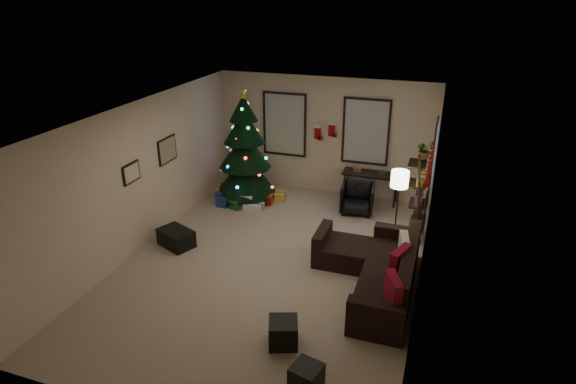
# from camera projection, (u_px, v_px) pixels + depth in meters

# --- Properties ---
(floor) EXTENTS (7.00, 7.00, 0.00)m
(floor) POSITION_uv_depth(u_px,v_px,m) (272.00, 264.00, 8.46)
(floor) COLOR tan
(floor) RESTS_ON ground
(ceiling) EXTENTS (7.00, 7.00, 0.00)m
(ceiling) POSITION_uv_depth(u_px,v_px,m) (269.00, 114.00, 7.39)
(ceiling) COLOR white
(ceiling) RESTS_ON floor
(wall_back) EXTENTS (5.00, 0.00, 5.00)m
(wall_back) POSITION_uv_depth(u_px,v_px,m) (324.00, 136.00, 10.96)
(wall_back) COLOR beige
(wall_back) RESTS_ON floor
(wall_front) EXTENTS (5.00, 0.00, 5.00)m
(wall_front) POSITION_uv_depth(u_px,v_px,m) (150.00, 324.00, 4.88)
(wall_front) COLOR beige
(wall_front) RESTS_ON floor
(wall_left) EXTENTS (0.00, 7.00, 7.00)m
(wall_left) POSITION_uv_depth(u_px,v_px,m) (141.00, 176.00, 8.66)
(wall_left) COLOR beige
(wall_left) RESTS_ON floor
(wall_right) EXTENTS (0.00, 7.00, 7.00)m
(wall_right) POSITION_uv_depth(u_px,v_px,m) (426.00, 215.00, 7.19)
(wall_right) COLOR beige
(wall_right) RESTS_ON floor
(window_back_left) EXTENTS (1.05, 0.06, 1.50)m
(window_back_left) POSITION_uv_depth(u_px,v_px,m) (285.00, 124.00, 11.14)
(window_back_left) COLOR #728CB2
(window_back_left) RESTS_ON wall_back
(window_back_right) EXTENTS (1.05, 0.06, 1.50)m
(window_back_right) POSITION_uv_depth(u_px,v_px,m) (366.00, 132.00, 10.58)
(window_back_right) COLOR #728CB2
(window_back_right) RESTS_ON wall_back
(window_right_wall) EXTENTS (0.06, 0.90, 1.30)m
(window_right_wall) POSITION_uv_depth(u_px,v_px,m) (435.00, 154.00, 9.35)
(window_right_wall) COLOR #728CB2
(window_right_wall) RESTS_ON wall_right
(christmas_tree) EXTENTS (1.40, 1.40, 2.61)m
(christmas_tree) POSITION_uv_depth(u_px,v_px,m) (245.00, 154.00, 10.64)
(christmas_tree) COLOR black
(christmas_tree) RESTS_ON floor
(presents) EXTENTS (1.58, 1.01, 0.30)m
(presents) POSITION_uv_depth(u_px,v_px,m) (242.00, 198.00, 10.81)
(presents) COLOR maroon
(presents) RESTS_ON floor
(sofa) EXTENTS (1.74, 2.53, 0.83)m
(sofa) POSITION_uv_depth(u_px,v_px,m) (378.00, 270.00, 7.77)
(sofa) COLOR black
(sofa) RESTS_ON floor
(pillow_red_a) EXTENTS (0.30, 0.48, 0.47)m
(pillow_red_a) POSITION_uv_depth(u_px,v_px,m) (393.00, 292.00, 6.59)
(pillow_red_a) COLOR maroon
(pillow_red_a) RESTS_ON sofa
(pillow_red_b) EXTENTS (0.29, 0.50, 0.48)m
(pillow_red_b) POSITION_uv_depth(u_px,v_px,m) (400.00, 263.00, 7.28)
(pillow_red_b) COLOR maroon
(pillow_red_b) RESTS_ON sofa
(pillow_cream) EXTENTS (0.21, 0.46, 0.45)m
(pillow_cream) POSITION_uv_depth(u_px,v_px,m) (403.00, 249.00, 7.70)
(pillow_cream) COLOR beige
(pillow_cream) RESTS_ON sofa
(ottoman_near) EXTENTS (0.50, 0.50, 0.37)m
(ottoman_near) POSITION_uv_depth(u_px,v_px,m) (283.00, 333.00, 6.50)
(ottoman_near) COLOR black
(ottoman_near) RESTS_ON floor
(ottoman_far) EXTENTS (0.41, 0.41, 0.32)m
(ottoman_far) POSITION_uv_depth(u_px,v_px,m) (306.00, 377.00, 5.79)
(ottoman_far) COLOR black
(ottoman_far) RESTS_ON floor
(desk) EXTENTS (1.27, 0.46, 0.69)m
(desk) POSITION_uv_depth(u_px,v_px,m) (371.00, 176.00, 10.67)
(desk) COLOR black
(desk) RESTS_ON floor
(desk_chair) EXTENTS (0.69, 0.65, 0.65)m
(desk_chair) POSITION_uv_depth(u_px,v_px,m) (357.00, 198.00, 10.27)
(desk_chair) COLOR black
(desk_chair) RESTS_ON floor
(bookshelf) EXTENTS (0.30, 0.52, 1.77)m
(bookshelf) POSITION_uv_depth(u_px,v_px,m) (419.00, 198.00, 8.98)
(bookshelf) COLOR black
(bookshelf) RESTS_ON floor
(potted_plant) EXTENTS (0.55, 0.53, 0.46)m
(potted_plant) POSITION_uv_depth(u_px,v_px,m) (425.00, 147.00, 8.78)
(potted_plant) COLOR #4C4C4C
(potted_plant) RESTS_ON bookshelf
(floor_lamp) EXTENTS (0.32, 0.32, 1.50)m
(floor_lamp) POSITION_uv_depth(u_px,v_px,m) (399.00, 184.00, 8.56)
(floor_lamp) COLOR black
(floor_lamp) RESTS_ON floor
(art_map) EXTENTS (0.04, 0.60, 0.50)m
(art_map) POSITION_uv_depth(u_px,v_px,m) (167.00, 150.00, 9.32)
(art_map) COLOR black
(art_map) RESTS_ON wall_left
(art_abstract) EXTENTS (0.04, 0.45, 0.35)m
(art_abstract) POSITION_uv_depth(u_px,v_px,m) (131.00, 173.00, 8.32)
(art_abstract) COLOR black
(art_abstract) RESTS_ON wall_left
(gallery) EXTENTS (0.03, 1.25, 0.54)m
(gallery) POSITION_uv_depth(u_px,v_px,m) (426.00, 203.00, 7.04)
(gallery) COLOR black
(gallery) RESTS_ON wall_right
(garland) EXTENTS (0.08, 1.90, 0.30)m
(garland) POSITION_uv_depth(u_px,v_px,m) (429.00, 168.00, 7.04)
(garland) COLOR #A5140C
(garland) RESTS_ON wall_right
(stocking_left) EXTENTS (0.20, 0.05, 0.36)m
(stocking_left) POSITION_uv_depth(u_px,v_px,m) (318.00, 132.00, 10.91)
(stocking_left) COLOR #990F0C
(stocking_left) RESTS_ON wall_back
(stocking_right) EXTENTS (0.20, 0.05, 0.36)m
(stocking_right) POSITION_uv_depth(u_px,v_px,m) (332.00, 129.00, 10.76)
(stocking_right) COLOR #990F0C
(stocking_right) RESTS_ON wall_back
(storage_bin) EXTENTS (0.77, 0.66, 0.33)m
(storage_bin) POSITION_uv_depth(u_px,v_px,m) (176.00, 238.00, 8.99)
(storage_bin) COLOR black
(storage_bin) RESTS_ON floor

